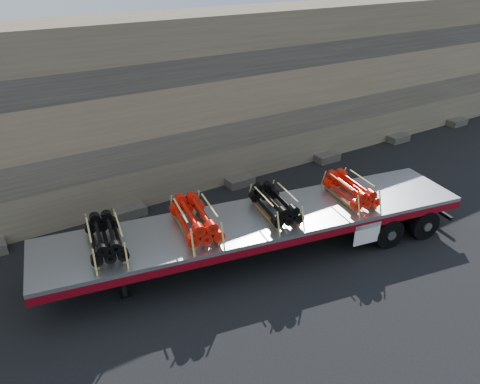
% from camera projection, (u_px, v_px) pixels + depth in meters
% --- Properties ---
extents(ground, '(120.00, 120.00, 0.00)m').
position_uv_depth(ground, '(262.00, 251.00, 15.99)').
color(ground, black).
rests_on(ground, ground).
extents(rock_wall, '(44.00, 3.00, 7.00)m').
position_uv_depth(rock_wall, '(176.00, 104.00, 19.29)').
color(rock_wall, '#7A6B54').
rests_on(rock_wall, ground).
extents(trailer, '(14.48, 5.22, 1.42)m').
position_uv_depth(trailer, '(260.00, 236.00, 15.51)').
color(trailer, '#A9ABB0').
rests_on(trailer, ground).
extents(bundle_front, '(1.35, 2.17, 0.72)m').
position_uv_depth(bundle_front, '(105.00, 238.00, 13.43)').
color(bundle_front, black).
rests_on(bundle_front, trailer).
extents(bundle_midfront, '(1.49, 2.38, 0.79)m').
position_uv_depth(bundle_midfront, '(196.00, 219.00, 14.29)').
color(bundle_midfront, red).
rests_on(bundle_midfront, trailer).
extents(bundle_midrear, '(1.38, 2.20, 0.73)m').
position_uv_depth(bundle_midrear, '(275.00, 205.00, 15.19)').
color(bundle_midrear, black).
rests_on(bundle_midrear, trailer).
extents(bundle_rear, '(1.36, 2.18, 0.72)m').
position_uv_depth(bundle_rear, '(350.00, 190.00, 16.13)').
color(bundle_rear, red).
rests_on(bundle_rear, trailer).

